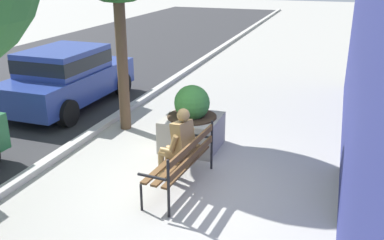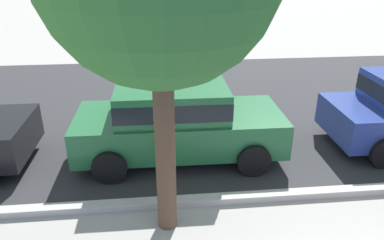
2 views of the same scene
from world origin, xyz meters
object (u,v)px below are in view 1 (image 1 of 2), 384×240
Objects in this scene: concrete_planter at (192,123)px; bronze_statue_seated at (177,146)px; park_bench at (183,159)px; parked_car_blue at (67,76)px.

bronze_statue_seated is at bearing -170.84° from concrete_planter.
bronze_statue_seated is 1.48m from concrete_planter.
park_bench is 1.74m from concrete_planter.
bronze_statue_seated is 5.14m from parked_car_blue.
parked_car_blue is (3.18, 4.41, 0.30)m from park_bench.
concrete_planter is at bearing 14.56° from park_bench.
bronze_statue_seated reaches higher than park_bench.
parked_car_blue reaches higher than concrete_planter.
bronze_statue_seated is 0.33× the size of parked_car_blue.
bronze_statue_seated is 1.03× the size of concrete_planter.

